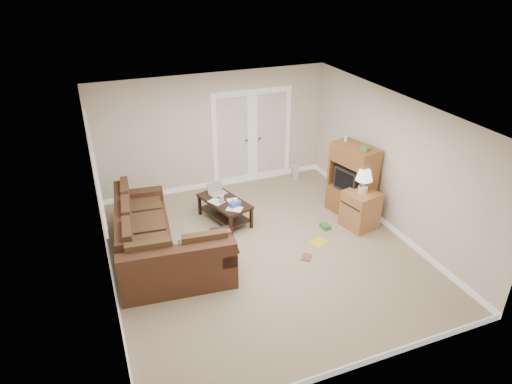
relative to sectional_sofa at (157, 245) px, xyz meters
name	(u,v)px	position (x,y,z in m)	size (l,w,h in m)	color
floor	(263,252)	(1.72, -0.38, -0.32)	(5.50, 5.50, 0.00)	tan
ceiling	(264,112)	(1.72, -0.38, 2.18)	(5.00, 5.50, 0.02)	white
wall_left	(101,216)	(-0.78, -0.38, 0.93)	(0.02, 5.50, 2.50)	beige
wall_right	(393,164)	(4.22, -0.38, 0.93)	(0.02, 5.50, 2.50)	beige
wall_back	(214,132)	(1.72, 2.37, 0.93)	(5.00, 0.02, 2.50)	beige
wall_front	(357,292)	(1.72, -3.13, 0.93)	(5.00, 0.02, 2.50)	beige
baseboards	(263,249)	(1.72, -0.38, -0.27)	(5.00, 5.50, 0.10)	white
french_doors	(252,137)	(2.57, 2.33, 0.71)	(1.80, 0.05, 2.13)	white
window_left	(95,170)	(-0.74, 0.62, 1.23)	(0.05, 1.92, 1.42)	white
sectional_sofa	(157,245)	(0.00, 0.00, 0.00)	(1.85, 2.81, 0.82)	#4A2C1C
coffee_table	(224,209)	(1.43, 0.85, -0.07)	(0.87, 1.22, 0.76)	black
tv_armoire	(352,180)	(3.82, 0.23, 0.40)	(0.68, 0.98, 1.53)	brown
side_cabinet	(361,206)	(3.73, -0.26, 0.10)	(0.66, 0.66, 1.17)	#AB6F3E
space_heater	(295,172)	(3.51, 2.03, -0.16)	(0.13, 0.11, 0.33)	silver
floor_magazine	(319,242)	(2.77, -0.48, -0.32)	(0.31, 0.24, 0.01)	gold
floor_greenbox	(325,226)	(3.11, -0.10, -0.28)	(0.14, 0.19, 0.08)	#397D39
floor_book	(302,256)	(2.29, -0.76, -0.31)	(0.16, 0.22, 0.02)	brown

